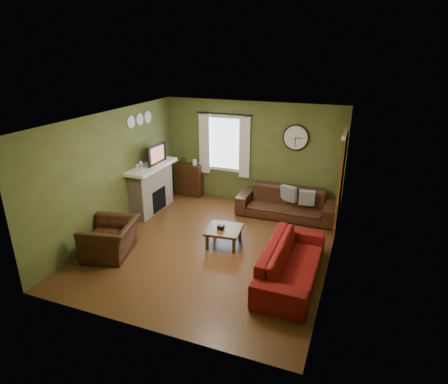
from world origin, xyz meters
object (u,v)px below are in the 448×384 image
(sofa_brown, at_px, (286,203))
(sofa_red, at_px, (292,262))
(bookshelf, at_px, (189,180))
(coffee_table, at_px, (224,237))
(armchair, at_px, (111,239))

(sofa_brown, xyz_separation_m, sofa_red, (0.65, -2.57, -0.01))
(sofa_brown, bearing_deg, bookshelf, 171.16)
(sofa_red, height_order, coffee_table, sofa_red)
(bookshelf, height_order, sofa_brown, bookshelf)
(sofa_brown, bearing_deg, armchair, -132.97)
(bookshelf, height_order, armchair, bookshelf)
(bookshelf, relative_size, sofa_red, 0.39)
(coffee_table, bearing_deg, bookshelf, 129.74)
(bookshelf, bearing_deg, coffee_table, -50.26)
(armchair, bearing_deg, bookshelf, 165.58)
(armchair, height_order, coffee_table, armchair)
(sofa_red, relative_size, coffee_table, 3.26)
(bookshelf, relative_size, coffee_table, 1.27)
(bookshelf, distance_m, coffee_table, 2.99)
(bookshelf, distance_m, sofa_brown, 2.82)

